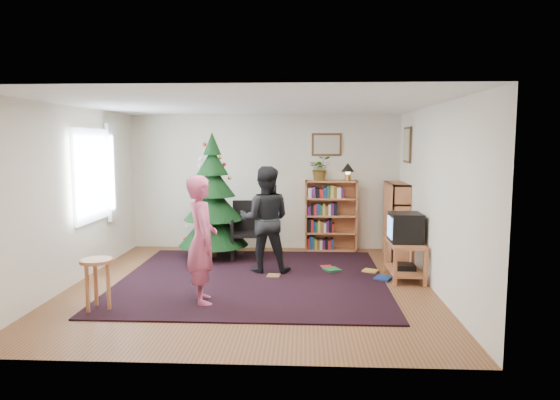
{
  "coord_description": "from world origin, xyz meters",
  "views": [
    {
      "loc": [
        0.74,
        -6.78,
        2.01
      ],
      "look_at": [
        0.37,
        0.93,
        1.1
      ],
      "focal_mm": 32.0,
      "sensor_mm": 36.0,
      "label": 1
    }
  ],
  "objects_px": {
    "picture_right": "(407,145)",
    "armchair": "(248,228)",
    "crt_tv": "(405,227)",
    "stool": "(97,271)",
    "table_lamp": "(348,169)",
    "tv_stand": "(405,257)",
    "bookshelf_back": "(331,215)",
    "potted_plant": "(320,168)",
    "picture_back": "(327,145)",
    "christmas_tree": "(213,206)",
    "person_standing": "(202,240)",
    "bookshelf_right": "(396,219)",
    "person_by_chair": "(265,220)"
  },
  "relations": [
    {
      "from": "stool",
      "to": "potted_plant",
      "type": "bearing_deg",
      "value": 51.75
    },
    {
      "from": "armchair",
      "to": "picture_back",
      "type": "bearing_deg",
      "value": 28.05
    },
    {
      "from": "christmas_tree",
      "to": "crt_tv",
      "type": "bearing_deg",
      "value": -20.81
    },
    {
      "from": "christmas_tree",
      "to": "person_standing",
      "type": "height_order",
      "value": "christmas_tree"
    },
    {
      "from": "tv_stand",
      "to": "potted_plant",
      "type": "bearing_deg",
      "value": 122.29
    },
    {
      "from": "picture_back",
      "to": "tv_stand",
      "type": "distance_m",
      "value": 2.8
    },
    {
      "from": "picture_back",
      "to": "person_standing",
      "type": "bearing_deg",
      "value": -117.1
    },
    {
      "from": "picture_back",
      "to": "stool",
      "type": "relative_size",
      "value": 0.88
    },
    {
      "from": "christmas_tree",
      "to": "bookshelf_right",
      "type": "bearing_deg",
      "value": 4.58
    },
    {
      "from": "crt_tv",
      "to": "armchair",
      "type": "height_order",
      "value": "armchair"
    },
    {
      "from": "picture_right",
      "to": "crt_tv",
      "type": "xyz_separation_m",
      "value": [
        -0.26,
        -1.29,
        -1.19
      ]
    },
    {
      "from": "picture_back",
      "to": "person_by_chair",
      "type": "bearing_deg",
      "value": -120.13
    },
    {
      "from": "christmas_tree",
      "to": "tv_stand",
      "type": "distance_m",
      "value": 3.3
    },
    {
      "from": "stool",
      "to": "table_lamp",
      "type": "bearing_deg",
      "value": 47.02
    },
    {
      "from": "bookshelf_right",
      "to": "crt_tv",
      "type": "height_order",
      "value": "bookshelf_right"
    },
    {
      "from": "tv_stand",
      "to": "crt_tv",
      "type": "distance_m",
      "value": 0.44
    },
    {
      "from": "bookshelf_back",
      "to": "potted_plant",
      "type": "bearing_deg",
      "value": 180.0
    },
    {
      "from": "stool",
      "to": "person_standing",
      "type": "height_order",
      "value": "person_standing"
    },
    {
      "from": "tv_stand",
      "to": "armchair",
      "type": "distance_m",
      "value": 2.72
    },
    {
      "from": "picture_back",
      "to": "bookshelf_right",
      "type": "distance_m",
      "value": 1.85
    },
    {
      "from": "tv_stand",
      "to": "person_by_chair",
      "type": "height_order",
      "value": "person_by_chair"
    },
    {
      "from": "tv_stand",
      "to": "crt_tv",
      "type": "height_order",
      "value": "crt_tv"
    },
    {
      "from": "crt_tv",
      "to": "stool",
      "type": "bearing_deg",
      "value": -157.83
    },
    {
      "from": "table_lamp",
      "to": "person_by_chair",
      "type": "bearing_deg",
      "value": -131.0
    },
    {
      "from": "stool",
      "to": "table_lamp",
      "type": "height_order",
      "value": "table_lamp"
    },
    {
      "from": "crt_tv",
      "to": "picture_back",
      "type": "bearing_deg",
      "value": 117.92
    },
    {
      "from": "bookshelf_right",
      "to": "bookshelf_back",
      "type": "bearing_deg",
      "value": 66.86
    },
    {
      "from": "tv_stand",
      "to": "armchair",
      "type": "bearing_deg",
      "value": 154.08
    },
    {
      "from": "picture_back",
      "to": "potted_plant",
      "type": "height_order",
      "value": "picture_back"
    },
    {
      "from": "christmas_tree",
      "to": "armchair",
      "type": "xyz_separation_m",
      "value": [
        0.6,
        0.03,
        -0.37
      ]
    },
    {
      "from": "crt_tv",
      "to": "person_by_chair",
      "type": "distance_m",
      "value": 2.09
    },
    {
      "from": "person_standing",
      "to": "person_by_chair",
      "type": "xyz_separation_m",
      "value": [
        0.66,
        1.53,
        0.02
      ]
    },
    {
      "from": "picture_back",
      "to": "christmas_tree",
      "type": "xyz_separation_m",
      "value": [
        -1.97,
        -0.86,
        -1.05
      ]
    },
    {
      "from": "picture_right",
      "to": "table_lamp",
      "type": "distance_m",
      "value": 1.19
    },
    {
      "from": "picture_right",
      "to": "armchair",
      "type": "height_order",
      "value": "picture_right"
    },
    {
      "from": "stool",
      "to": "potted_plant",
      "type": "height_order",
      "value": "potted_plant"
    },
    {
      "from": "stool",
      "to": "picture_right",
      "type": "bearing_deg",
      "value": 34.62
    },
    {
      "from": "tv_stand",
      "to": "stool",
      "type": "xyz_separation_m",
      "value": [
        -3.93,
        -1.6,
        0.16
      ]
    },
    {
      "from": "stool",
      "to": "person_by_chair",
      "type": "relative_size",
      "value": 0.38
    },
    {
      "from": "tv_stand",
      "to": "crt_tv",
      "type": "relative_size",
      "value": 1.75
    },
    {
      "from": "tv_stand",
      "to": "bookshelf_right",
      "type": "bearing_deg",
      "value": 85.12
    },
    {
      "from": "picture_back",
      "to": "christmas_tree",
      "type": "bearing_deg",
      "value": -156.36
    },
    {
      "from": "picture_back",
      "to": "person_standing",
      "type": "height_order",
      "value": "picture_back"
    },
    {
      "from": "potted_plant",
      "to": "table_lamp",
      "type": "height_order",
      "value": "potted_plant"
    },
    {
      "from": "bookshelf_back",
      "to": "tv_stand",
      "type": "height_order",
      "value": "bookshelf_back"
    },
    {
      "from": "bookshelf_right",
      "to": "person_standing",
      "type": "xyz_separation_m",
      "value": [
        -2.86,
        -2.65,
        0.14
      ]
    },
    {
      "from": "picture_right",
      "to": "bookshelf_back",
      "type": "relative_size",
      "value": 0.46
    },
    {
      "from": "bookshelf_right",
      "to": "table_lamp",
      "type": "xyz_separation_m",
      "value": [
        -0.81,
        0.47,
        0.85
      ]
    },
    {
      "from": "picture_back",
      "to": "bookshelf_right",
      "type": "height_order",
      "value": "picture_back"
    },
    {
      "from": "person_standing",
      "to": "table_lamp",
      "type": "height_order",
      "value": "table_lamp"
    }
  ]
}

